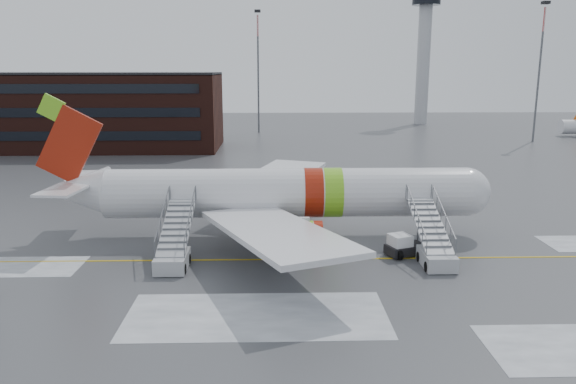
{
  "coord_description": "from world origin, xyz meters",
  "views": [
    {
      "loc": [
        -5.07,
        -37.97,
        12.98
      ],
      "look_at": [
        -3.98,
        2.61,
        4.0
      ],
      "focal_mm": 35.0,
      "sensor_mm": 36.0,
      "label": 1
    }
  ],
  "objects_px": {
    "pushback_tug": "(404,246)",
    "airliner": "(275,194)",
    "airstair_fwd": "(434,248)",
    "airstair_aft": "(174,250)"
  },
  "relations": [
    {
      "from": "pushback_tug",
      "to": "airliner",
      "type": "bearing_deg",
      "value": 151.26
    },
    {
      "from": "airstair_fwd",
      "to": "airliner",
      "type": "bearing_deg",
      "value": 148.69
    },
    {
      "from": "airstair_aft",
      "to": "pushback_tug",
      "type": "distance_m",
      "value": 15.96
    },
    {
      "from": "airstair_fwd",
      "to": "airstair_aft",
      "type": "xyz_separation_m",
      "value": [
        -17.57,
        0.0,
        0.0
      ]
    },
    {
      "from": "airstair_aft",
      "to": "airliner",
      "type": "bearing_deg",
      "value": 43.75
    },
    {
      "from": "airliner",
      "to": "airstair_fwd",
      "type": "relative_size",
      "value": 4.55
    },
    {
      "from": "airliner",
      "to": "airstair_fwd",
      "type": "xyz_separation_m",
      "value": [
        10.75,
        -6.54,
        -2.35
      ]
    },
    {
      "from": "airliner",
      "to": "pushback_tug",
      "type": "bearing_deg",
      "value": -28.74
    },
    {
      "from": "airliner",
      "to": "pushback_tug",
      "type": "relative_size",
      "value": 11.39
    },
    {
      "from": "airliner",
      "to": "airstair_aft",
      "type": "distance_m",
      "value": 9.74
    }
  ]
}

